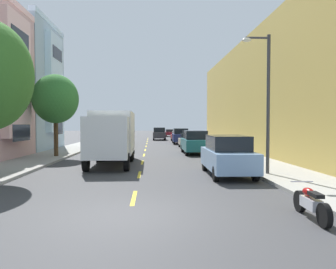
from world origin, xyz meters
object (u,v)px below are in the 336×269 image
parked_suv_black (112,136)px  moving_charcoal_sedan (159,134)px  parked_suv_teal (195,142)px  parked_suv_sky (228,155)px  parked_sedan_silver (126,133)px  parked_hatchback_red (178,136)px  parked_motorcycle (311,204)px  street_tree_second (56,99)px  parked_hatchback_champagne (188,141)px  delivery_box_truck (113,134)px  parked_suv_navy (180,136)px  street_lamp (265,93)px  parked_sedan_burgundy (170,133)px  parked_suv_white (102,139)px

parked_suv_black → moving_charcoal_sedan: same height
parked_suv_teal → parked_suv_sky: bearing=-89.7°
parked_sedan_silver → parked_suv_black: bearing=-89.8°
parked_suv_black → parked_sedan_silver: size_ratio=1.06×
parked_hatchback_red → parked_motorcycle: parked_hatchback_red is taller
street_tree_second → parked_hatchback_champagne: 14.60m
delivery_box_truck → parked_hatchback_champagne: 14.55m
parked_suv_black → parked_motorcycle: (8.99, -32.24, -0.58)m
parked_suv_black → parked_sedan_silver: bearing=90.2°
parked_hatchback_champagne → parked_suv_black: parked_suv_black is taller
delivery_box_truck → parked_hatchback_red: bearing=76.5°
parked_hatchback_red → parked_motorcycle: (0.40, -37.65, -0.35)m
street_tree_second → delivery_box_truck: (4.60, -3.94, -2.44)m
parked_suv_navy → street_lamp: bearing=-86.2°
street_lamp → moving_charcoal_sedan: street_lamp is taller
street_lamp → parked_suv_teal: bearing=98.5°
delivery_box_truck → parked_hatchback_champagne: (6.18, 13.13, -1.10)m
parked_sedan_burgundy → moving_charcoal_sedan: 13.57m
street_tree_second → moving_charcoal_sedan: size_ratio=1.24×
parked_suv_black → parked_suv_sky: size_ratio=1.00×
street_lamp → parked_sedan_silver: street_lamp is taller
delivery_box_truck → parked_suv_navy: (6.05, 20.39, -0.87)m
parked_sedan_burgundy → moving_charcoal_sedan: (-2.40, -13.35, 0.24)m
parked_suv_teal → parked_suv_black: (-8.45, 13.70, 0.00)m
parked_hatchback_champagne → street_lamp: bearing=-85.1°
street_tree_second → parked_suv_black: (2.16, 16.34, -3.31)m
parked_suv_teal → parked_sedan_burgundy: size_ratio=1.06×
parked_suv_navy → parked_suv_black: bearing=-179.3°
parked_suv_navy → parked_hatchback_red: 5.31m
street_tree_second → parked_suv_white: bearing=77.3°
parked_hatchback_champagne → parked_suv_navy: bearing=91.0°
street_tree_second → parked_suv_navy: street_tree_second is taller
parked_hatchback_red → parked_motorcycle: bearing=-89.4°
parked_suv_white → parked_hatchback_red: bearing=55.8°
parked_hatchback_champagne → parked_hatchback_red: bearing=90.1°
street_lamp → parked_hatchback_red: size_ratio=1.62×
street_tree_second → parked_suv_navy: (10.65, 16.44, -3.31)m
parked_suv_white → parked_sedan_burgundy: parked_suv_white is taller
parked_suv_teal → moving_charcoal_sedan: 23.69m
street_tree_second → parked_suv_white: 9.72m
parked_sedan_burgundy → delivery_box_truck: bearing=-97.9°
street_lamp → parked_suv_sky: size_ratio=1.35×
parked_hatchback_champagne → parked_sedan_silver: parked_hatchback_champagne is taller
parked_suv_sky → parked_hatchback_red: (0.08, 30.42, -0.23)m
parked_suv_black → parked_sedan_burgundy: bearing=70.0°
parked_suv_teal → parked_hatchback_champagne: bearing=88.5°
parked_hatchback_champagne → moving_charcoal_sedan: 17.21m
parked_suv_black → parked_hatchback_champagne: bearing=-39.7°
delivery_box_truck → parked_sedan_burgundy: delivery_box_truck is taller
parked_suv_navy → parked_suv_white: bearing=-138.9°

